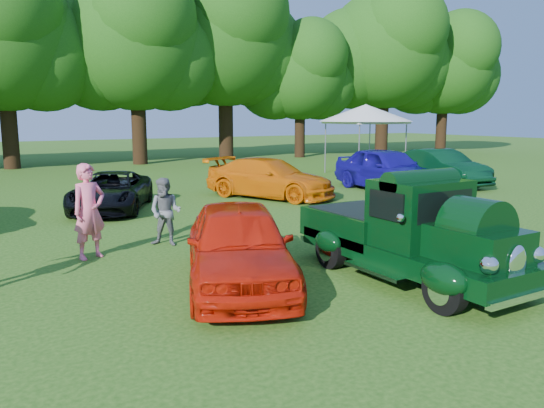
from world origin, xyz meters
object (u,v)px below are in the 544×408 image
spectator_pink (89,211)px  back_car_blue (387,169)px  hero_pickup (409,236)px  back_car_green (440,168)px  back_car_black (111,191)px  canopy_tent (366,114)px  red_convertible (238,245)px  back_car_orange (270,178)px  spectator_grey (165,212)px

spectator_pink → back_car_blue: bearing=0.8°
hero_pickup → back_car_green: size_ratio=1.01×
back_car_black → canopy_tent: canopy_tent is taller
back_car_blue → back_car_black: bearing=178.1°
hero_pickup → red_convertible: 3.06m
back_car_black → back_car_orange: 5.56m
back_car_orange → back_car_green: (7.84, -0.79, 0.05)m
back_car_green → canopy_tent: canopy_tent is taller
red_convertible → back_car_blue: size_ratio=0.86×
canopy_tent → back_car_orange: bearing=-151.9°
back_car_orange → canopy_tent: canopy_tent is taller
back_car_black → canopy_tent: bearing=43.3°
back_car_green → spectator_grey: (-13.48, -4.15, 0.01)m
back_car_black → canopy_tent: 14.43m
red_convertible → back_car_green: back_car_green is taller
red_convertible → spectator_pink: 3.65m
hero_pickup → back_car_green: hero_pickup is taller
hero_pickup → spectator_grey: bearing=122.3°
back_car_orange → back_car_blue: (4.83, -0.80, 0.14)m
spectator_grey → canopy_tent: (13.71, 9.25, 2.24)m
back_car_blue → spectator_pink: size_ratio=2.52×
hero_pickup → back_car_black: (-2.82, 9.75, -0.19)m
hero_pickup → red_convertible: size_ratio=1.09×
back_car_black → spectator_pink: spectator_pink is taller
red_convertible → spectator_grey: (-0.09, 3.42, 0.04)m
back_car_black → spectator_grey: spectator_grey is taller
back_car_black → canopy_tent: size_ratio=0.89×
back_car_orange → back_car_green: bearing=-33.4°
back_car_orange → spectator_pink: 8.99m
canopy_tent → back_car_blue: bearing=-122.3°
back_car_green → hero_pickup: bearing=-133.2°
red_convertible → back_car_black: size_ratio=0.99×
spectator_pink → spectator_grey: size_ratio=1.27×
back_car_orange → spectator_grey: (-5.64, -4.94, 0.07)m
back_car_orange → back_car_green: back_car_green is taller
back_car_orange → back_car_blue: 4.90m
back_car_black → spectator_pink: (-1.78, -5.40, 0.38)m
red_convertible → back_car_green: (13.39, 7.57, 0.03)m
back_car_black → back_car_blue: back_car_blue is taller
hero_pickup → back_car_black: size_ratio=1.08×
hero_pickup → spectator_grey: hero_pickup is taller
hero_pickup → back_car_green: (10.57, 8.75, -0.03)m
hero_pickup → back_car_orange: bearing=74.0°
spectator_grey → hero_pickup: bearing=-16.4°
spectator_grey → back_car_green: bearing=58.4°
back_car_orange → spectator_grey: 7.50m
canopy_tent → spectator_pink: bearing=-148.4°
hero_pickup → back_car_blue: size_ratio=0.94×
spectator_pink → canopy_tent: size_ratio=0.40×
hero_pickup → back_car_blue: (7.56, 8.73, 0.06)m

